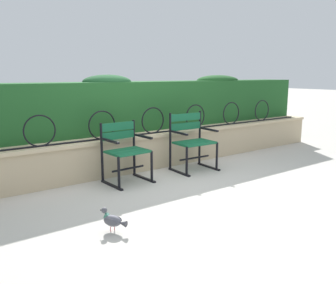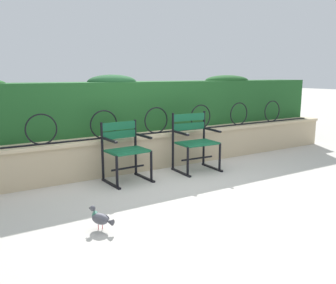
# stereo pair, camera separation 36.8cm
# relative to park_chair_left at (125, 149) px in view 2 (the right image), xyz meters

# --- Properties ---
(ground_plane) EXTENTS (60.00, 60.00, 0.00)m
(ground_plane) POSITION_rel_park_chair_left_xyz_m (0.52, -0.45, -0.45)
(ground_plane) COLOR #BCB7AD
(stone_wall) EXTENTS (8.17, 0.41, 0.56)m
(stone_wall) POSITION_rel_park_chair_left_xyz_m (0.52, 0.44, -0.17)
(stone_wall) COLOR tan
(stone_wall) RESTS_ON ground
(iron_arch_fence) EXTENTS (7.61, 0.02, 0.42)m
(iron_arch_fence) POSITION_rel_park_chair_left_xyz_m (0.32, 0.37, 0.29)
(iron_arch_fence) COLOR black
(iron_arch_fence) RESTS_ON stone_wall
(hedge_row) EXTENTS (8.01, 0.65, 0.92)m
(hedge_row) POSITION_rel_park_chair_left_xyz_m (0.52, 0.95, 0.53)
(hedge_row) COLOR #1E5123
(hedge_row) RESTS_ON stone_wall
(park_chair_left) EXTENTS (0.60, 0.55, 0.83)m
(park_chair_left) POSITION_rel_park_chair_left_xyz_m (0.00, 0.00, 0.00)
(park_chair_left) COLOR #145B38
(park_chair_left) RESTS_ON ground
(park_chair_right) EXTENTS (0.65, 0.54, 0.90)m
(park_chair_right) POSITION_rel_park_chair_left_xyz_m (1.16, -0.05, 0.02)
(park_chair_right) COLOR #145B38
(park_chair_right) RESTS_ON ground
(pigeon_near_chairs) EXTENTS (0.19, 0.27, 0.22)m
(pigeon_near_chairs) POSITION_rel_park_chair_left_xyz_m (-0.90, -1.35, -0.34)
(pigeon_near_chairs) COLOR #5B5B66
(pigeon_near_chairs) RESTS_ON ground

